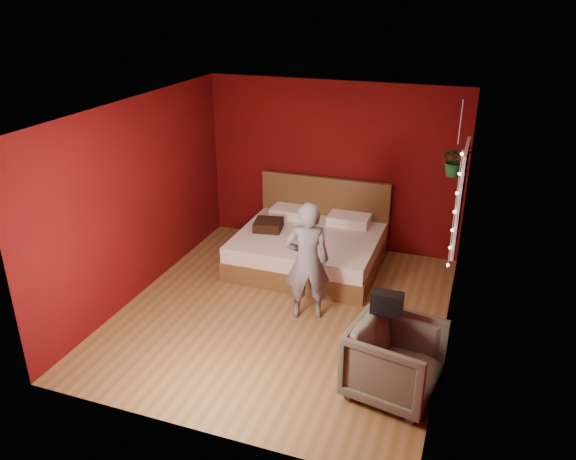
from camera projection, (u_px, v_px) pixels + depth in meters
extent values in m
plane|color=brown|center=(283.00, 311.00, 7.22)|extent=(4.50, 4.50, 0.00)
cube|color=#590A09|center=(333.00, 166.00, 8.65)|extent=(4.00, 0.02, 2.60)
cube|color=#590A09|center=(191.00, 313.00, 4.75)|extent=(4.00, 0.02, 2.60)
cube|color=#590A09|center=(138.00, 199.00, 7.32)|extent=(0.02, 4.50, 2.60)
cube|color=#590A09|center=(456.00, 242.00, 6.08)|extent=(0.02, 4.50, 2.60)
cube|color=white|center=(282.00, 108.00, 6.18)|extent=(4.00, 4.50, 0.02)
cube|color=white|center=(461.00, 197.00, 6.79)|extent=(0.04, 0.97, 1.27)
cube|color=black|center=(459.00, 197.00, 6.80)|extent=(0.02, 0.85, 1.15)
cube|color=white|center=(459.00, 197.00, 6.80)|extent=(0.03, 0.05, 1.15)
cube|color=white|center=(459.00, 197.00, 6.80)|extent=(0.03, 0.85, 0.05)
cylinder|color=silver|center=(455.00, 212.00, 6.35)|extent=(0.01, 0.01, 1.45)
sphere|color=#FFF2CC|center=(448.00, 265.00, 6.62)|extent=(0.04, 0.04, 0.04)
sphere|color=#FFF2CC|center=(450.00, 248.00, 6.53)|extent=(0.04, 0.04, 0.04)
sphere|color=#FFF2CC|center=(452.00, 230.00, 6.44)|extent=(0.04, 0.04, 0.04)
sphere|color=#FFF2CC|center=(455.00, 212.00, 6.35)|extent=(0.04, 0.04, 0.04)
sphere|color=#FFF2CC|center=(457.00, 193.00, 6.26)|extent=(0.04, 0.04, 0.04)
sphere|color=#FFF2CC|center=(459.00, 174.00, 6.17)|extent=(0.04, 0.04, 0.04)
sphere|color=#FFF2CC|center=(462.00, 154.00, 6.08)|extent=(0.04, 0.04, 0.04)
cube|color=brown|center=(308.00, 257.00, 8.33)|extent=(2.06, 1.75, 0.29)
cube|color=white|center=(308.00, 242.00, 8.23)|extent=(2.02, 1.72, 0.23)
cube|color=brown|center=(324.00, 212.00, 8.89)|extent=(2.06, 0.08, 1.13)
cube|color=white|center=(292.00, 212.00, 8.81)|extent=(0.62, 0.39, 0.14)
cube|color=white|center=(349.00, 220.00, 8.52)|extent=(0.62, 0.39, 0.14)
imported|color=slate|center=(307.00, 261.00, 6.84)|extent=(0.66, 0.55, 1.53)
imported|color=#565544|center=(395.00, 360.00, 5.63)|extent=(1.01, 1.00, 0.80)
cube|color=black|center=(387.00, 303.00, 5.66)|extent=(0.32, 0.16, 0.23)
cube|color=black|center=(268.00, 225.00, 8.34)|extent=(0.46, 0.46, 0.14)
cylinder|color=silver|center=(461.00, 122.00, 6.81)|extent=(0.01, 0.01, 0.54)
imported|color=#195217|center=(456.00, 160.00, 7.01)|extent=(0.46, 0.44, 0.41)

